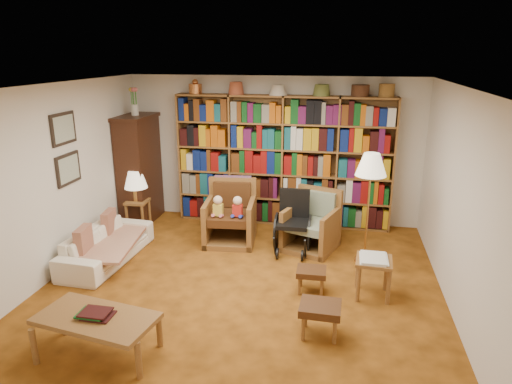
% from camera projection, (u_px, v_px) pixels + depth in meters
% --- Properties ---
extents(floor, '(5.00, 5.00, 0.00)m').
position_uv_depth(floor, '(242.00, 285.00, 5.87)').
color(floor, '#9F5918').
rests_on(floor, ground).
extents(ceiling, '(5.00, 5.00, 0.00)m').
position_uv_depth(ceiling, '(240.00, 87.00, 5.13)').
color(ceiling, silver).
rests_on(ceiling, wall_back).
extents(wall_back, '(5.00, 0.00, 5.00)m').
position_uv_depth(wall_back, '(273.00, 150.00, 7.85)').
color(wall_back, silver).
rests_on(wall_back, floor).
extents(wall_front, '(5.00, 0.00, 5.00)m').
position_uv_depth(wall_front, '(162.00, 297.00, 3.16)').
color(wall_front, silver).
rests_on(wall_front, floor).
extents(wall_left, '(0.00, 5.00, 5.00)m').
position_uv_depth(wall_left, '(55.00, 182.00, 5.95)').
color(wall_left, silver).
rests_on(wall_left, floor).
extents(wall_right, '(0.00, 5.00, 5.00)m').
position_uv_depth(wall_right, '(461.00, 205.00, 5.05)').
color(wall_right, silver).
rests_on(wall_right, floor).
extents(bookshelf, '(3.60, 0.30, 2.42)m').
position_uv_depth(bookshelf, '(283.00, 157.00, 7.67)').
color(bookshelf, brown).
rests_on(bookshelf, floor).
extents(curio_cabinet, '(0.50, 0.95, 2.40)m').
position_uv_depth(curio_cabinet, '(139.00, 168.00, 7.87)').
color(curio_cabinet, '#37180F').
rests_on(curio_cabinet, floor).
extents(framed_pictures, '(0.03, 0.52, 0.97)m').
position_uv_depth(framed_pictures, '(66.00, 149.00, 6.12)').
color(framed_pictures, black).
rests_on(framed_pictures, wall_left).
extents(sofa, '(1.68, 0.73, 0.48)m').
position_uv_depth(sofa, '(107.00, 245.00, 6.49)').
color(sofa, white).
rests_on(sofa, floor).
extents(sofa_throw, '(0.91, 1.44, 0.04)m').
position_uv_depth(sofa_throw, '(110.00, 241.00, 6.46)').
color(sofa_throw, beige).
rests_on(sofa_throw, sofa).
extents(cushion_left, '(0.17, 0.37, 0.36)m').
position_uv_depth(cushion_left, '(109.00, 222.00, 6.78)').
color(cushion_left, maroon).
rests_on(cushion_left, sofa).
extents(cushion_right, '(0.17, 0.38, 0.37)m').
position_uv_depth(cushion_right, '(84.00, 240.00, 6.12)').
color(cushion_right, maroon).
rests_on(cushion_right, sofa).
extents(side_table_lamp, '(0.38, 0.38, 0.50)m').
position_uv_depth(side_table_lamp, '(138.00, 208.00, 7.66)').
color(side_table_lamp, brown).
rests_on(side_table_lamp, floor).
extents(table_lamp, '(0.38, 0.38, 0.52)m').
position_uv_depth(table_lamp, '(136.00, 180.00, 7.51)').
color(table_lamp, '#BC833C').
rests_on(table_lamp, side_table_lamp).
extents(armchair_leather, '(0.84, 0.88, 0.97)m').
position_uv_depth(armchair_leather, '(231.00, 216.00, 7.19)').
color(armchair_leather, brown).
rests_on(armchair_leather, floor).
extents(armchair_sage, '(0.95, 0.95, 0.89)m').
position_uv_depth(armchair_sage, '(311.00, 225.00, 6.95)').
color(armchair_sage, brown).
rests_on(armchair_sage, floor).
extents(wheelchair, '(0.53, 0.74, 0.93)m').
position_uv_depth(wheelchair, '(293.00, 223.00, 6.80)').
color(wheelchair, black).
rests_on(wheelchair, floor).
extents(floor_lamp, '(0.42, 0.42, 1.58)m').
position_uv_depth(floor_lamp, '(371.00, 169.00, 6.12)').
color(floor_lamp, '#BC833C').
rests_on(floor_lamp, floor).
extents(side_table_papers, '(0.45, 0.45, 0.52)m').
position_uv_depth(side_table_papers, '(374.00, 266.00, 5.50)').
color(side_table_papers, brown).
rests_on(side_table_papers, floor).
extents(footstool_a, '(0.37, 0.31, 0.31)m').
position_uv_depth(footstool_a, '(311.00, 273.00, 5.64)').
color(footstool_a, '#4A2D13').
rests_on(footstool_a, floor).
extents(footstool_b, '(0.44, 0.37, 0.36)m').
position_uv_depth(footstool_b, '(320.00, 310.00, 4.76)').
color(footstool_b, '#4A2D13').
rests_on(footstool_b, floor).
extents(coffee_table, '(1.23, 0.76, 0.49)m').
position_uv_depth(coffee_table, '(96.00, 321.00, 4.41)').
color(coffee_table, brown).
rests_on(coffee_table, floor).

